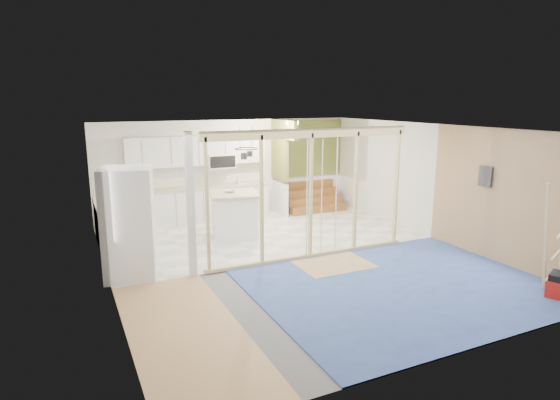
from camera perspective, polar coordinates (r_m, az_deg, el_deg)
name	(u,v)px	position (r m, az deg, el deg)	size (l,w,h in m)	color
room	(297,196)	(9.05, 2.11, 0.50)	(7.01, 8.01, 2.61)	slate
floor_overlays	(299,258)	(9.48, 2.28, -7.05)	(7.00, 8.00, 0.03)	white
stud_frame	(286,182)	(8.88, 0.74, 2.20)	(4.66, 0.14, 2.60)	#C7B979
base_cabinets	(176,210)	(11.80, -12.53, -1.15)	(4.45, 2.24, 0.93)	white
upper_cabinets	(200,152)	(12.19, -9.77, 5.84)	(3.60, 0.41, 0.85)	white
green_partition	(302,178)	(13.23, 2.67, 2.67)	(2.25, 1.51, 2.60)	olive
pot_rack	(246,151)	(10.52, -4.12, 5.97)	(0.52, 0.52, 0.72)	black
sheathing_panel	(512,199)	(9.75, 26.41, 0.07)	(0.02, 4.00, 2.60)	tan
electrical_panel	(485,176)	(10.02, 23.75, 2.65)	(0.04, 0.30, 0.40)	#39393E
ceiling_light	(292,123)	(12.18, 1.50, 9.41)	(0.32, 0.32, 0.08)	#FFEABF
fridge	(129,224)	(8.64, -17.90, -2.75)	(1.04, 1.01, 1.99)	white
island	(234,215)	(10.80, -5.58, -1.85)	(1.28, 1.28, 1.05)	white
bowl	(230,191)	(10.73, -6.10, 1.10)	(0.24, 0.24, 0.06)	silver
soap_bottle_a	(135,186)	(11.83, -17.23, 1.70)	(0.12, 0.12, 0.31)	silver
soap_bottle_b	(238,180)	(12.45, -5.12, 2.45)	(0.09, 0.10, 0.21)	silver
toolbox	(559,286)	(8.88, 30.88, -8.96)	(0.51, 0.46, 0.40)	red
ladder	(556,235)	(8.91, 30.63, -3.72)	(0.99, 0.16, 1.86)	beige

